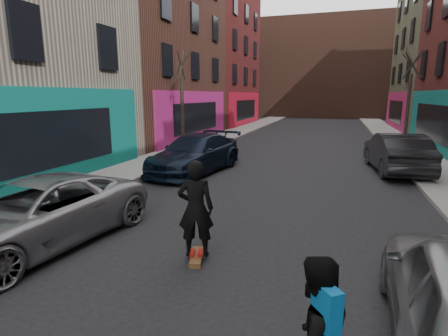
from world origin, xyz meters
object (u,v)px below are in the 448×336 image
Objects in this scene: parked_left_end at (195,153)px; parked_right_end at (396,153)px; tree_right_far at (409,90)px; skateboarder at (196,209)px; skateboard at (197,257)px; tree_left_far at (182,92)px; parked_left_far at (35,213)px.

parked_right_end reaches higher than parked_left_end.
tree_right_far is 19.50m from skateboarder.
skateboard is 0.42× the size of skateboarder.
parked_right_end is 11.35m from skateboard.
tree_right_far reaches higher than tree_left_far.
skateboarder is (5.82, -12.18, -2.32)m from tree_left_far.
tree_left_far is at bearing -81.74° from skateboarder.
parked_left_far is 3.66m from skateboard.
parked_left_end is at bearing -132.59° from tree_right_far.
parked_right_end reaches higher than parked_left_far.
parked_left_end is 1.08× the size of parked_right_end.
skateboard is (3.57, 0.43, -0.68)m from parked_left_far.
parked_right_end is at bearing -133.36° from skateboarder.
parked_left_end is 2.85× the size of skateboarder.
tree_right_far is 19.65m from skateboard.
tree_right_far reaches higher than skateboarder.
tree_right_far is 3.53× the size of skateboarder.
parked_left_end is 8.54m from parked_right_end.
skateboarder is at bearing -109.90° from tree_right_far.
parked_right_end is (8.55, 10.60, 0.11)m from parked_left_far.
skateboarder is at bearing -64.47° from tree_left_far.
parked_left_far is 6.53× the size of skateboard.
tree_left_far is 1.24× the size of parked_left_far.
parked_left_end is 8.25m from skateboard.
skateboarder is at bearing 0.00° from skateboard.
parked_left_far is at bearing 169.63° from skateboard.
parked_left_end is 8.22m from skateboarder.
tree_left_far is 1.19× the size of parked_left_end.
tree_left_far is at bearing 107.00° from parked_left_far.
skateboard is at bearing -109.90° from tree_right_far.
tree_left_far is at bearing -154.18° from tree_right_far.
tree_right_far reaches higher than parked_right_end.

